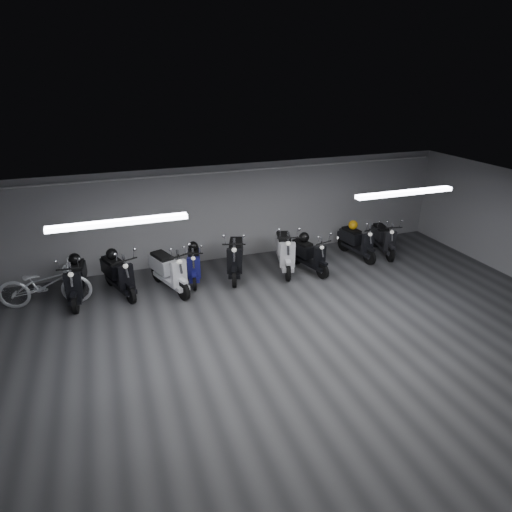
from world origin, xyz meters
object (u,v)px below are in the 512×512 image
object	(u,v)px
scooter_9	(384,234)
scooter_6	(285,245)
scooter_2	(169,264)
helmet_4	(193,246)
scooter_8	(358,237)
scooter_7	(309,250)
helmet_0	(112,254)
scooter_4	(194,259)
helmet_2	(75,259)
helmet_3	(304,237)
bicycle	(44,280)
scooter_5	(235,251)
scooter_1	(118,269)
scooter_0	(75,275)
helmet_1	(353,225)

from	to	relation	value
scooter_9	scooter_6	bearing A→B (deg)	-166.02
scooter_2	helmet_4	distance (m)	0.97
scooter_8	scooter_9	bearing A→B (deg)	-10.62
scooter_7	helmet_0	xyz separation A→B (m)	(-5.15, 0.61, 0.36)
scooter_4	scooter_9	xyz separation A→B (m)	(5.82, -0.12, 0.03)
scooter_8	helmet_0	bearing A→B (deg)	170.07
helmet_2	helmet_3	world-z (taller)	helmet_2
bicycle	helmet_2	size ratio (longest dim) A/B	7.23
scooter_5	scooter_8	bearing A→B (deg)	20.05
scooter_5	scooter_8	size ratio (longest dim) A/B	1.11
scooter_5	helmet_0	world-z (taller)	scooter_5
bicycle	scooter_1	bearing A→B (deg)	-82.49
scooter_5	scooter_2	bearing A→B (deg)	-152.42
scooter_0	helmet_3	bearing A→B (deg)	3.81
scooter_1	helmet_2	bearing A→B (deg)	145.98
scooter_8	helmet_2	size ratio (longest dim) A/B	6.16
scooter_4	helmet_3	size ratio (longest dim) A/B	5.71
scooter_6	helmet_4	distance (m)	2.52
helmet_0	scooter_4	bearing A→B (deg)	-3.38
scooter_1	helmet_3	xyz separation A→B (m)	(5.00, -0.13, 0.24)
helmet_3	bicycle	bearing A→B (deg)	178.90
scooter_2	helmet_0	xyz separation A→B (m)	(-1.31, 0.48, 0.28)
scooter_0	scooter_8	bearing A→B (deg)	5.33
scooter_5	helmet_1	bearing A→B (deg)	23.75
scooter_8	scooter_9	distance (m)	0.91
scooter_0	scooter_9	bearing A→B (deg)	5.04
scooter_4	scooter_8	xyz separation A→B (m)	(4.91, -0.09, 0.04)
scooter_6	scooter_7	bearing A→B (deg)	-10.44
helmet_1	scooter_5	bearing A→B (deg)	-175.99
scooter_9	helmet_1	distance (m)	1.03
helmet_2	helmet_1	bearing A→B (deg)	0.31
scooter_1	helmet_4	bearing A→B (deg)	-9.85
scooter_7	scooter_6	bearing A→B (deg)	139.21
scooter_0	scooter_5	distance (m)	4.02
scooter_5	scooter_9	distance (m)	4.70
helmet_0	scooter_2	bearing A→B (deg)	-20.12
helmet_3	scooter_9	bearing A→B (deg)	2.78
scooter_0	bicycle	bearing A→B (deg)	-176.05
scooter_2	scooter_8	world-z (taller)	scooter_2
bicycle	helmet_1	world-z (taller)	bicycle
scooter_5	scooter_9	world-z (taller)	scooter_5
scooter_1	scooter_8	world-z (taller)	scooter_1
scooter_6	scooter_7	world-z (taller)	scooter_6
scooter_1	scooter_4	size ratio (longest dim) A/B	1.13
scooter_2	helmet_1	xyz separation A→B (m)	(5.59, 0.52, 0.23)
scooter_6	helmet_0	distance (m)	4.56
helmet_3	helmet_4	xyz separation A→B (m)	(-3.02, 0.48, -0.04)
scooter_9	helmet_0	xyz separation A→B (m)	(-7.84, 0.24, 0.36)
scooter_8	helmet_0	world-z (taller)	scooter_8
scooter_8	helmet_1	size ratio (longest dim) A/B	6.31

